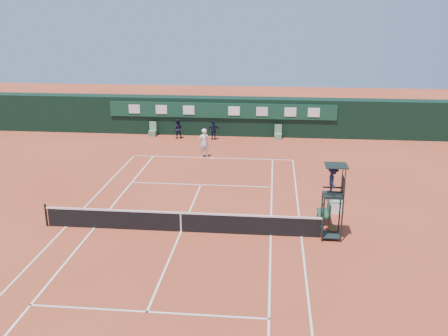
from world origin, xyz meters
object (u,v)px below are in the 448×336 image
at_px(umpire_chair, 333,186).
at_px(player, 204,143).
at_px(tennis_net, 181,221).
at_px(player_bench, 326,210).
at_px(cooler, 336,206).

xyz_separation_m(umpire_chair, player, (-7.34, 12.08, -1.46)).
relative_size(tennis_net, player_bench, 10.75).
bearing_deg(cooler, umpire_chair, -101.52).
bearing_deg(tennis_net, umpire_chair, 0.11).
bearing_deg(player, cooler, 107.50).
height_order(tennis_net, cooler, tennis_net).
height_order(tennis_net, umpire_chair, umpire_chair).
height_order(player_bench, cooler, player_bench).
xyz_separation_m(tennis_net, player, (-0.59, 12.09, 0.49)).
bearing_deg(player, player_bench, 101.46).
distance_m(tennis_net, player, 12.12).
bearing_deg(tennis_net, player_bench, 14.77).
distance_m(cooler, player, 12.08).
bearing_deg(player_bench, umpire_chair, -88.42).
height_order(umpire_chair, player, umpire_chair).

